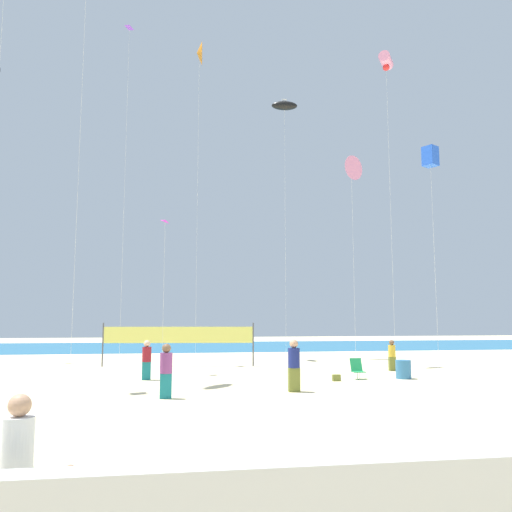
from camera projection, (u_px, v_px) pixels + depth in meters
The scene contains 20 objects.
ground_plane at pixel (230, 400), 16.91m from camera, with size 120.00×120.00×0.00m, color beige.
ocean_band at pixel (190, 346), 50.16m from camera, with size 120.00×20.00×0.01m, color #1E6B99.
boardwalk_ledge at pixel (346, 505), 5.90m from camera, with size 28.00×0.44×1.00m, color beige.
mother_figure at pixel (17, 458), 6.41m from camera, with size 0.38×0.38×1.67m.
toddler_figure at pixel (69, 497), 6.39m from camera, with size 0.19×0.19×0.81m.
beachgoer_mustard_shirt at pixel (392, 354), 26.48m from camera, with size 0.35×0.35×1.55m.
beachgoer_maroon_shirt at pixel (147, 359), 22.53m from camera, with size 0.39×0.39×1.69m.
beachgoer_plum_shirt at pixel (166, 369), 17.27m from camera, with size 0.41×0.41×1.79m.
beachgoer_navy_shirt at pixel (294, 364), 18.88m from camera, with size 0.43×0.43×1.87m.
folding_beach_chair at pixel (357, 368), 22.86m from camera, with size 0.52×0.65×0.89m.
trash_barrel at pixel (403, 369), 22.94m from camera, with size 0.67×0.67×0.81m, color teal.
volleyball_net at pixel (179, 336), 29.12m from camera, with size 8.37×1.06×2.40m.
beach_handbag at pixel (336, 378), 22.03m from camera, with size 0.34×0.17×0.27m, color olive.
kite_magenta_diamond at pixel (165, 225), 25.86m from camera, with size 0.57×0.57×7.57m.
kite_orange_delta at pixel (199, 54), 37.41m from camera, with size 0.51×1.67×22.38m.
kite_blue_box at pixel (430, 157), 26.54m from camera, with size 0.86×0.86×11.33m.
kite_black_inflatable at pixel (284, 106), 37.44m from camera, with size 1.90×0.84×18.34m.
kite_pink_tube at pixel (386, 62), 30.25m from camera, with size 1.23×1.39×17.84m.
kite_violet_diamond at pixel (129, 43), 33.21m from camera, with size 0.54×0.53×21.30m.
kite_pink_delta at pixel (351, 169), 30.63m from camera, with size 1.46×0.95×12.13m.
Camera 1 is at (-2.03, -17.25, 2.59)m, focal length 36.63 mm.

